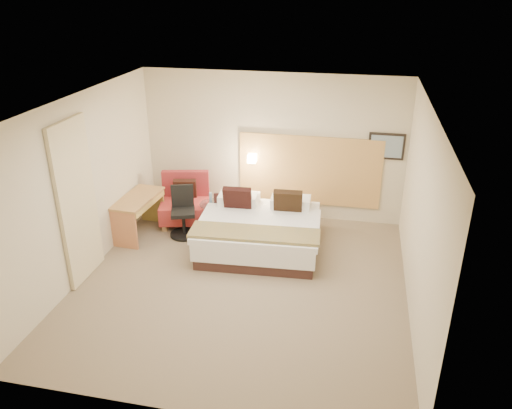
% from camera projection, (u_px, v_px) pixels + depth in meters
% --- Properties ---
extents(floor, '(4.80, 5.00, 0.02)m').
position_uv_depth(floor, '(242.00, 284.00, 7.47)').
color(floor, '#7C6A53').
rests_on(floor, ground).
extents(ceiling, '(4.80, 5.00, 0.02)m').
position_uv_depth(ceiling, '(239.00, 103.00, 6.34)').
color(ceiling, white).
rests_on(ceiling, floor).
extents(wall_back, '(4.80, 0.02, 2.70)m').
position_uv_depth(wall_back, '(272.00, 147.00, 9.14)').
color(wall_back, beige).
rests_on(wall_back, floor).
extents(wall_front, '(4.80, 0.02, 2.70)m').
position_uv_depth(wall_front, '(178.00, 307.00, 4.67)').
color(wall_front, beige).
rests_on(wall_front, floor).
extents(wall_left, '(0.02, 5.00, 2.70)m').
position_uv_depth(wall_left, '(82.00, 187.00, 7.36)').
color(wall_left, beige).
rests_on(wall_left, floor).
extents(wall_right, '(0.02, 5.00, 2.70)m').
position_uv_depth(wall_right, '(421.00, 217.00, 6.45)').
color(wall_right, beige).
rests_on(wall_right, floor).
extents(headboard_panel, '(2.60, 0.04, 1.30)m').
position_uv_depth(headboard_panel, '(309.00, 171.00, 9.14)').
color(headboard_panel, tan).
rests_on(headboard_panel, wall_back).
extents(art_frame, '(0.62, 0.03, 0.47)m').
position_uv_depth(art_frame, '(386.00, 146.00, 8.67)').
color(art_frame, black).
rests_on(art_frame, wall_back).
extents(art_canvas, '(0.54, 0.01, 0.39)m').
position_uv_depth(art_canvas, '(386.00, 147.00, 8.66)').
color(art_canvas, '#778EA4').
rests_on(art_canvas, wall_back).
extents(lamp_arm, '(0.02, 0.12, 0.02)m').
position_uv_depth(lamp_arm, '(253.00, 157.00, 9.21)').
color(lamp_arm, silver).
rests_on(lamp_arm, wall_back).
extents(lamp_shade, '(0.15, 0.15, 0.15)m').
position_uv_depth(lamp_shade, '(252.00, 158.00, 9.16)').
color(lamp_shade, '#FFEDC6').
rests_on(lamp_shade, wall_back).
extents(curtain, '(0.06, 0.90, 2.42)m').
position_uv_depth(curtain, '(77.00, 202.00, 7.18)').
color(curtain, beige).
rests_on(curtain, wall_left).
extents(bottle_a, '(0.06, 0.06, 0.18)m').
position_uv_depth(bottle_a, '(211.00, 198.00, 8.87)').
color(bottle_a, '#8DB7DA').
rests_on(bottle_a, side_table).
extents(menu_folder, '(0.12, 0.06, 0.20)m').
position_uv_depth(menu_folder, '(217.00, 199.00, 8.80)').
color(menu_folder, '#341615').
rests_on(menu_folder, side_table).
extents(bed, '(2.07, 2.03, 0.96)m').
position_uv_depth(bed, '(260.00, 229.00, 8.38)').
color(bed, '#39211C').
rests_on(bed, floor).
extents(lounge_chair, '(1.02, 0.94, 0.92)m').
position_uv_depth(lounge_chair, '(185.00, 204.00, 9.22)').
color(lounge_chair, tan).
rests_on(lounge_chair, floor).
extents(side_table, '(0.50, 0.50, 0.51)m').
position_uv_depth(side_table, '(213.00, 215.00, 8.95)').
color(side_table, silver).
rests_on(side_table, floor).
extents(desk, '(0.59, 1.17, 0.71)m').
position_uv_depth(desk, '(139.00, 205.00, 8.68)').
color(desk, '#B17E45').
rests_on(desk, floor).
extents(desk_chair, '(0.64, 0.64, 0.89)m').
position_uv_depth(desk_chair, '(183.00, 216.00, 8.74)').
color(desk_chair, black).
rests_on(desk_chair, floor).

